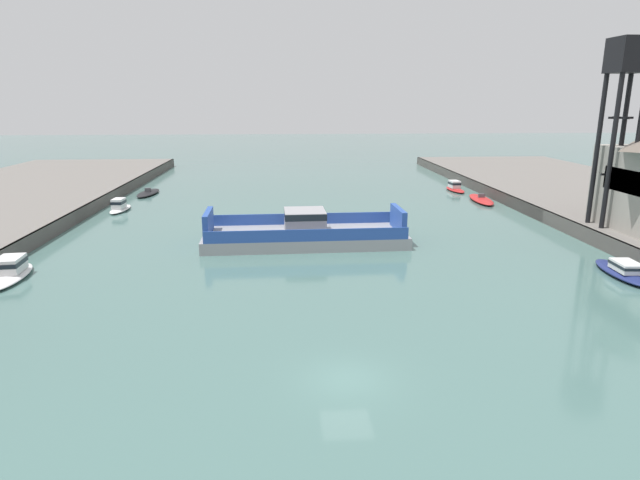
% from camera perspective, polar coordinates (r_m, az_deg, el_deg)
% --- Properties ---
extents(ground_plane, '(400.00, 400.00, 0.00)m').
position_cam_1_polar(ground_plane, '(26.79, 2.91, -14.77)').
color(ground_plane, '#476B66').
extents(chain_ferry, '(19.19, 7.48, 3.30)m').
position_cam_1_polar(chain_ferry, '(50.40, -1.64, 0.76)').
color(chain_ferry, '#939399').
rests_on(chain_ferry, ground).
extents(moored_boat_near_left, '(2.19, 5.87, 1.52)m').
position_cam_1_polar(moored_boat_near_left, '(83.12, 14.32, 5.54)').
color(moored_boat_near_left, red).
rests_on(moored_boat_near_left, ground).
extents(moored_boat_near_right, '(2.03, 5.78, 1.61)m').
position_cam_1_polar(moored_boat_near_right, '(69.98, -20.77, 3.42)').
color(moored_boat_near_right, white).
rests_on(moored_boat_near_right, ground).
extents(moored_boat_mid_left, '(2.75, 6.97, 1.28)m').
position_cam_1_polar(moored_boat_mid_left, '(47.35, 29.83, -2.85)').
color(moored_boat_mid_left, navy).
rests_on(moored_boat_mid_left, ground).
extents(moored_boat_mid_right, '(3.05, 8.48, 1.06)m').
position_cam_1_polar(moored_boat_mid_right, '(75.19, 16.96, 4.21)').
color(moored_boat_mid_right, red).
rests_on(moored_boat_mid_right, ground).
extents(moored_boat_far_left, '(2.82, 7.56, 0.98)m').
position_cam_1_polar(moored_boat_far_left, '(81.29, -18.01, 4.85)').
color(moored_boat_far_left, black).
rests_on(moored_boat_far_left, ground).
extents(moored_boat_far_right, '(3.05, 7.10, 1.61)m').
position_cam_1_polar(moored_boat_far_right, '(46.99, -30.43, -2.89)').
color(moored_boat_far_right, white).
rests_on(moored_boat_far_right, ground).
extents(crane_tower, '(3.04, 3.04, 17.25)m').
position_cam_1_polar(crane_tower, '(57.46, 30.04, 14.40)').
color(crane_tower, black).
rests_on(crane_tower, quay_right).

